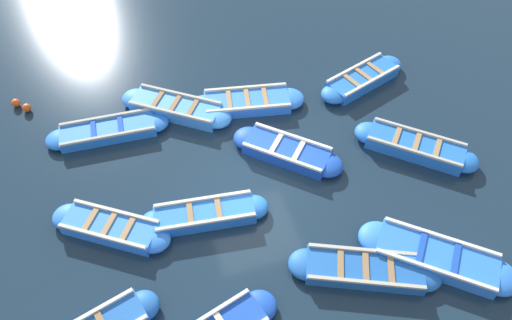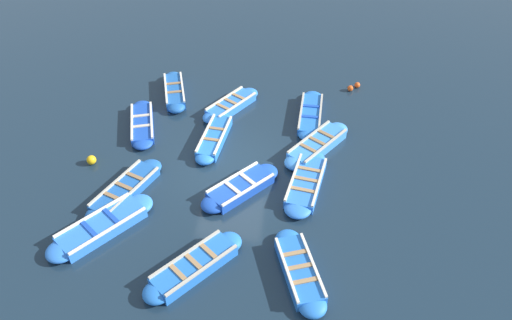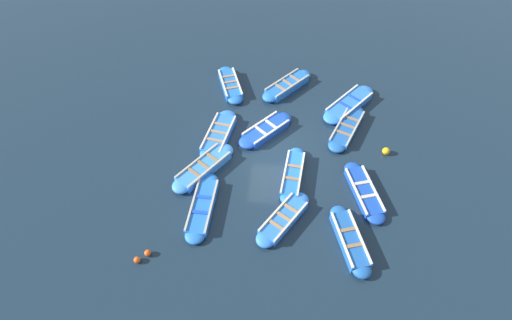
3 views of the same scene
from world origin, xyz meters
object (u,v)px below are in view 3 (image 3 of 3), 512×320
(boat_broadside, at_px, (364,192))
(boat_alongside, at_px, (350,240))
(boat_near_quay, at_px, (349,104))
(buoy_yellow_far, at_px, (137,260))
(buoy_white_drifting, at_px, (148,253))
(boat_drifting, at_px, (293,175))
(boat_outer_left, at_px, (202,207))
(boat_inner_gap, at_px, (287,86))
(boat_outer_right, at_px, (347,128))
(boat_mid_row, at_px, (230,85))
(boat_end_of_row, at_px, (283,219))
(boat_centre, at_px, (266,130))
(boat_stern_in, at_px, (219,135))
(boat_far_corner, at_px, (204,168))
(buoy_orange_near, at_px, (386,151))

(boat_broadside, distance_m, boat_alongside, 2.52)
(boat_broadside, bearing_deg, boat_near_quay, 3.09)
(buoy_yellow_far, relative_size, buoy_white_drifting, 0.98)
(boat_drifting, bearing_deg, boat_near_quay, -29.19)
(boat_outer_left, height_order, buoy_yellow_far, boat_outer_left)
(boat_near_quay, relative_size, boat_inner_gap, 1.10)
(boat_inner_gap, distance_m, boat_outer_right, 4.20)
(boat_broadside, relative_size, boat_mid_row, 1.03)
(boat_inner_gap, relative_size, boat_mid_row, 0.96)
(boat_drifting, height_order, buoy_white_drifting, boat_drifting)
(boat_drifting, relative_size, boat_end_of_row, 1.09)
(boat_centre, height_order, buoy_white_drifting, boat_centre)
(boat_end_of_row, height_order, boat_stern_in, boat_end_of_row)
(boat_broadside, distance_m, boat_stern_in, 7.17)
(boat_broadside, relative_size, boat_drifting, 1.03)
(boat_inner_gap, height_order, boat_outer_left, boat_inner_gap)
(boat_end_of_row, xyz_separation_m, buoy_white_drifting, (-1.94, 5.01, -0.04))
(boat_outer_right, distance_m, boat_drifting, 4.05)
(boat_far_corner, relative_size, boat_mid_row, 1.01)
(boat_mid_row, xyz_separation_m, buoy_orange_near, (-4.11, -7.76, -0.01))
(boat_stern_in, bearing_deg, boat_alongside, -131.32)
(boat_outer_right, bearing_deg, boat_inner_gap, 45.78)
(boat_outer_left, bearing_deg, boat_far_corner, 8.54)
(boat_broadside, height_order, boat_centre, boat_centre)
(boat_centre, bearing_deg, boat_outer_right, -82.39)
(boat_broadside, xyz_separation_m, boat_stern_in, (2.76, 6.62, 0.02))
(buoy_white_drifting, bearing_deg, buoy_yellow_far, 134.27)
(buoy_yellow_far, bearing_deg, boat_near_quay, -41.61)
(boat_end_of_row, height_order, buoy_yellow_far, boat_end_of_row)
(boat_near_quay, xyz_separation_m, boat_end_of_row, (-7.18, 3.04, -0.01))
(boat_near_quay, relative_size, buoy_white_drifting, 13.44)
(boat_outer_right, bearing_deg, boat_outer_left, 129.92)
(boat_inner_gap, bearing_deg, boat_centre, 165.55)
(boat_near_quay, xyz_separation_m, boat_centre, (-2.25, 4.11, 0.00))
(buoy_orange_near, height_order, buoy_yellow_far, buoy_orange_near)
(boat_far_corner, distance_m, boat_stern_in, 2.13)
(boat_drifting, height_order, buoy_yellow_far, boat_drifting)
(boat_far_corner, xyz_separation_m, buoy_white_drifting, (-4.26, 1.38, -0.06))
(boat_drifting, distance_m, buoy_orange_near, 4.59)
(boat_alongside, height_order, buoy_white_drifting, boat_alongside)
(boat_outer_right, distance_m, boat_end_of_row, 6.14)
(boat_outer_right, xyz_separation_m, boat_mid_row, (2.74, 6.06, 0.02))
(boat_near_quay, relative_size, buoy_yellow_far, 13.76)
(boat_mid_row, bearing_deg, boat_near_quay, -99.16)
(boat_near_quay, distance_m, boat_broadside, 5.51)
(buoy_white_drifting, bearing_deg, boat_drifting, -51.56)
(boat_outer_right, xyz_separation_m, boat_end_of_row, (-5.45, 2.83, 0.01))
(boat_outer_left, bearing_deg, buoy_orange_near, -64.32)
(boat_inner_gap, relative_size, boat_far_corner, 0.95)
(boat_near_quay, distance_m, boat_end_of_row, 7.79)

